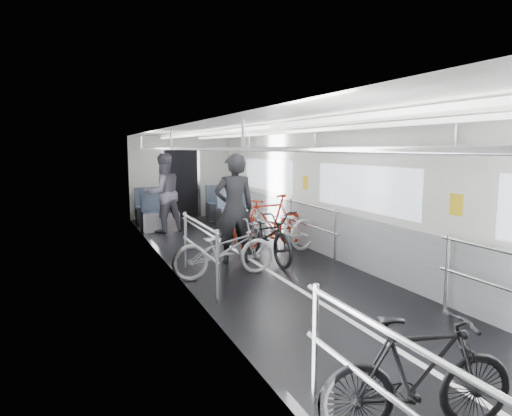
{
  "coord_description": "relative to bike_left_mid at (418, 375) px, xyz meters",
  "views": [
    {
      "loc": [
        -3.02,
        -6.33,
        2.06
      ],
      "look_at": [
        0.0,
        1.1,
        1.0
      ],
      "focal_mm": 32.0,
      "sensor_mm": 36.0,
      "label": 1
    }
  ],
  "objects": [
    {
      "name": "person_standing",
      "position": [
        0.44,
        5.2,
        0.53
      ],
      "size": [
        0.76,
        0.55,
        1.96
      ],
      "primitive_type": "imported",
      "rotation": [
        0.0,
        0.0,
        3.03
      ],
      "color": "black",
      "rests_on": "floor"
    },
    {
      "name": "bike_left_far",
      "position": [
        -0.01,
        4.42,
        -0.0
      ],
      "size": [
        1.72,
        0.64,
        0.9
      ],
      "primitive_type": "imported",
      "rotation": [
        0.0,
        0.0,
        1.6
      ],
      "color": "#9F9FA3",
      "rests_on": "floor"
    },
    {
      "name": "bike_right_mid",
      "position": [
        1.44,
        5.47,
        0.05
      ],
      "size": [
        2.0,
        1.06,
        1.0
      ],
      "primitive_type": "imported",
      "rotation": [
        0.0,
        0.0,
        -1.35
      ],
      "color": "silver",
      "rests_on": "floor"
    },
    {
      "name": "car_shell",
      "position": [
        0.79,
        5.7,
        0.68
      ],
      "size": [
        3.02,
        14.01,
        2.41
      ],
      "color": "black",
      "rests_on": "ground"
    },
    {
      "name": "bike_aisle",
      "position": [
        1.04,
        5.1,
        0.04
      ],
      "size": [
        0.76,
        1.88,
        0.97
      ],
      "primitive_type": "imported",
      "rotation": [
        0.0,
        0.0,
        0.06
      ],
      "color": "black",
      "rests_on": "floor"
    },
    {
      "name": "bike_left_mid",
      "position": [
        0.0,
        0.0,
        0.0
      ],
      "size": [
        1.55,
        0.75,
        0.9
      ],
      "primitive_type": "imported",
      "rotation": [
        0.0,
        0.0,
        1.34
      ],
      "color": "black",
      "rests_on": "floor"
    },
    {
      "name": "bike_right_far",
      "position": [
        1.53,
        6.07,
        0.1
      ],
      "size": [
        1.9,
        0.91,
        1.1
      ],
      "primitive_type": "imported",
      "rotation": [
        0.0,
        0.0,
        -1.35
      ],
      "color": "#AF2815",
      "rests_on": "floor"
    },
    {
      "name": "person_seated",
      "position": [
        -0.15,
        8.73,
        0.52
      ],
      "size": [
        1.1,
        0.96,
        1.93
      ],
      "primitive_type": "imported",
      "rotation": [
        0.0,
        0.0,
        3.42
      ],
      "color": "#2B2930",
      "rests_on": "floor"
    }
  ]
}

